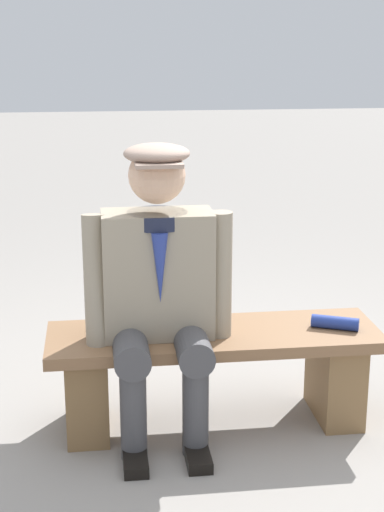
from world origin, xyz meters
name	(u,v)px	position (x,y,z in m)	size (l,w,h in m)	color
ground_plane	(213,422)	(0.00, 0.00, 0.00)	(30.00, 30.00, 0.00)	gray
bench	(214,365)	(0.00, 0.00, 0.28)	(1.47, 0.45, 0.44)	brown
seated_man	(159,281)	(0.25, 0.06, 0.70)	(0.64, 0.57, 1.28)	gray
rolled_magazine	(335,323)	(-0.54, 0.03, 0.47)	(0.06, 0.06, 0.21)	navy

